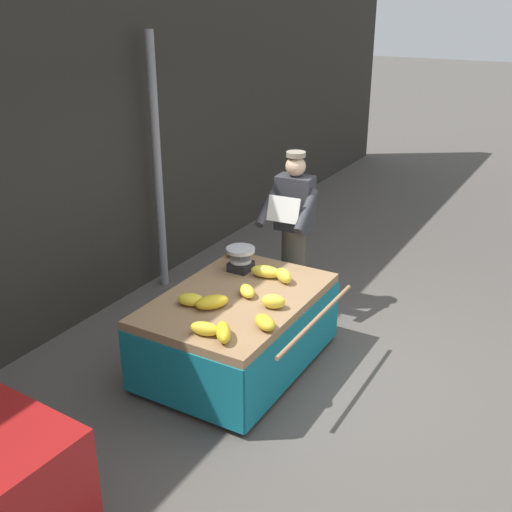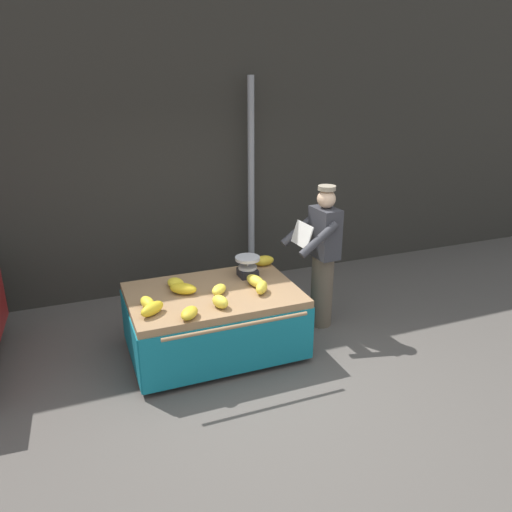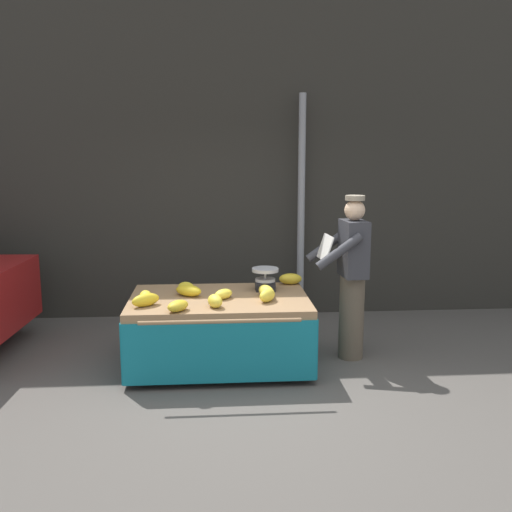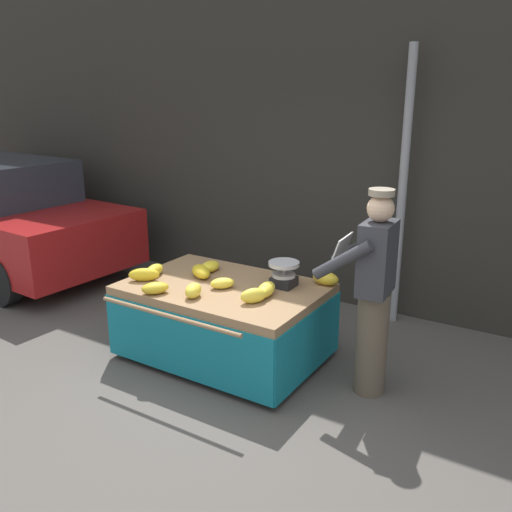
{
  "view_description": "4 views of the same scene",
  "coord_description": "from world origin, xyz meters",
  "px_view_note": "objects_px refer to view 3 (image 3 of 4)",
  "views": [
    {
      "loc": [
        -4.52,
        -1.77,
        3.2
      ],
      "look_at": [
        -0.22,
        0.7,
        1.1
      ],
      "focal_mm": 43.76,
      "sensor_mm": 36.0,
      "label": 1
    },
    {
      "loc": [
        -1.64,
        -3.78,
        2.9
      ],
      "look_at": [
        0.18,
        0.85,
        1.05
      ],
      "focal_mm": 34.93,
      "sensor_mm": 36.0,
      "label": 2
    },
    {
      "loc": [
        -0.36,
        -4.78,
        2.16
      ],
      "look_at": [
        0.07,
        0.94,
        1.11
      ],
      "focal_mm": 40.63,
      "sensor_mm": 36.0,
      "label": 3
    },
    {
      "loc": [
        2.43,
        -2.98,
        2.44
      ],
      "look_at": [
        0.08,
        0.77,
        1.08
      ],
      "focal_mm": 38.4,
      "sensor_mm": 36.0,
      "label": 4
    }
  ],
  "objects_px": {
    "banana_bunch_9": "(178,306)",
    "vendor_person": "(351,277)",
    "weighing_scale": "(265,279)",
    "banana_cart": "(219,315)",
    "banana_bunch_5": "(215,301)",
    "banana_bunch_0": "(223,294)",
    "banana_bunch_7": "(146,300)",
    "banana_bunch_2": "(189,290)",
    "banana_bunch_4": "(267,295)",
    "banana_bunch_3": "(290,279)",
    "banana_bunch_1": "(146,296)",
    "banana_bunch_8": "(266,291)",
    "banana_bunch_6": "(186,287)",
    "street_pole": "(301,209)"
  },
  "relations": [
    {
      "from": "banana_cart",
      "to": "banana_bunch_4",
      "type": "bearing_deg",
      "value": -25.6
    },
    {
      "from": "banana_bunch_2",
      "to": "banana_bunch_7",
      "type": "relative_size",
      "value": 1.04
    },
    {
      "from": "banana_bunch_6",
      "to": "vendor_person",
      "type": "xyz_separation_m",
      "value": [
        1.71,
        -0.12,
        0.11
      ]
    },
    {
      "from": "street_pole",
      "to": "banana_bunch_8",
      "type": "relative_size",
      "value": 9.87
    },
    {
      "from": "banana_cart",
      "to": "vendor_person",
      "type": "distance_m",
      "value": 1.42
    },
    {
      "from": "banana_bunch_0",
      "to": "banana_bunch_2",
      "type": "bearing_deg",
      "value": 157.92
    },
    {
      "from": "banana_bunch_8",
      "to": "weighing_scale",
      "type": "bearing_deg",
      "value": 86.78
    },
    {
      "from": "banana_bunch_2",
      "to": "vendor_person",
      "type": "height_order",
      "value": "vendor_person"
    },
    {
      "from": "banana_cart",
      "to": "banana_bunch_5",
      "type": "xyz_separation_m",
      "value": [
        -0.04,
        -0.39,
        0.25
      ]
    },
    {
      "from": "banana_bunch_1",
      "to": "banana_bunch_5",
      "type": "relative_size",
      "value": 1.16
    },
    {
      "from": "banana_bunch_1",
      "to": "banana_bunch_3",
      "type": "relative_size",
      "value": 0.96
    },
    {
      "from": "banana_cart",
      "to": "banana_bunch_9",
      "type": "distance_m",
      "value": 0.67
    },
    {
      "from": "banana_bunch_0",
      "to": "banana_bunch_4",
      "type": "relative_size",
      "value": 0.96
    },
    {
      "from": "banana_bunch_1",
      "to": "banana_bunch_5",
      "type": "xyz_separation_m",
      "value": [
        0.67,
        -0.25,
        0.01
      ]
    },
    {
      "from": "banana_bunch_9",
      "to": "vendor_person",
      "type": "relative_size",
      "value": 0.14
    },
    {
      "from": "banana_bunch_6",
      "to": "banana_bunch_8",
      "type": "bearing_deg",
      "value": -19.28
    },
    {
      "from": "banana_bunch_1",
      "to": "banana_bunch_2",
      "type": "xyz_separation_m",
      "value": [
        0.4,
        0.2,
        0.0
      ]
    },
    {
      "from": "banana_bunch_4",
      "to": "banana_bunch_5",
      "type": "height_order",
      "value": "banana_bunch_4"
    },
    {
      "from": "banana_bunch_2",
      "to": "banana_bunch_6",
      "type": "distance_m",
      "value": 0.2
    },
    {
      "from": "banana_bunch_3",
      "to": "banana_bunch_1",
      "type": "bearing_deg",
      "value": -156.82
    },
    {
      "from": "banana_cart",
      "to": "banana_bunch_7",
      "type": "distance_m",
      "value": 0.79
    },
    {
      "from": "banana_bunch_6",
      "to": "vendor_person",
      "type": "bearing_deg",
      "value": -4.12
    },
    {
      "from": "street_pole",
      "to": "banana_bunch_7",
      "type": "relative_size",
      "value": 10.04
    },
    {
      "from": "weighing_scale",
      "to": "vendor_person",
      "type": "relative_size",
      "value": 0.16
    },
    {
      "from": "banana_bunch_2",
      "to": "vendor_person",
      "type": "xyz_separation_m",
      "value": [
        1.67,
        0.07,
        0.1
      ]
    },
    {
      "from": "weighing_scale",
      "to": "banana_bunch_5",
      "type": "distance_m",
      "value": 0.83
    },
    {
      "from": "banana_cart",
      "to": "banana_bunch_7",
      "type": "bearing_deg",
      "value": -156.76
    },
    {
      "from": "banana_cart",
      "to": "banana_bunch_4",
      "type": "xyz_separation_m",
      "value": [
        0.46,
        -0.22,
        0.25
      ]
    },
    {
      "from": "banana_bunch_2",
      "to": "banana_bunch_4",
      "type": "height_order",
      "value": "banana_bunch_4"
    },
    {
      "from": "banana_cart",
      "to": "banana_bunch_3",
      "type": "bearing_deg",
      "value": 32.69
    },
    {
      "from": "banana_bunch_6",
      "to": "banana_bunch_7",
      "type": "bearing_deg",
      "value": -122.42
    },
    {
      "from": "street_pole",
      "to": "vendor_person",
      "type": "height_order",
      "value": "street_pole"
    },
    {
      "from": "banana_bunch_2",
      "to": "banana_bunch_5",
      "type": "bearing_deg",
      "value": -59.82
    },
    {
      "from": "banana_bunch_0",
      "to": "banana_bunch_9",
      "type": "height_order",
      "value": "banana_bunch_9"
    },
    {
      "from": "banana_bunch_6",
      "to": "banana_bunch_5",
      "type": "bearing_deg",
      "value": -65.12
    },
    {
      "from": "banana_bunch_1",
      "to": "banana_bunch_2",
      "type": "bearing_deg",
      "value": 26.42
    },
    {
      "from": "banana_bunch_0",
      "to": "banana_bunch_7",
      "type": "distance_m",
      "value": 0.77
    },
    {
      "from": "banana_bunch_3",
      "to": "banana_bunch_2",
      "type": "bearing_deg",
      "value": -158.06
    },
    {
      "from": "banana_bunch_5",
      "to": "banana_bunch_1",
      "type": "bearing_deg",
      "value": 159.44
    },
    {
      "from": "banana_bunch_4",
      "to": "banana_bunch_7",
      "type": "xyz_separation_m",
      "value": [
        -1.16,
        -0.08,
        -0.0
      ]
    },
    {
      "from": "banana_bunch_2",
      "to": "vendor_person",
      "type": "bearing_deg",
      "value": 2.36
    },
    {
      "from": "street_pole",
      "to": "banana_bunch_1",
      "type": "distance_m",
      "value": 2.63
    },
    {
      "from": "banana_cart",
      "to": "banana_bunch_5",
      "type": "height_order",
      "value": "banana_bunch_5"
    },
    {
      "from": "banana_bunch_4",
      "to": "banana_bunch_7",
      "type": "relative_size",
      "value": 0.8
    },
    {
      "from": "weighing_scale",
      "to": "banana_bunch_1",
      "type": "height_order",
      "value": "weighing_scale"
    },
    {
      "from": "vendor_person",
      "to": "street_pole",
      "type": "bearing_deg",
      "value": 100.81
    },
    {
      "from": "weighing_scale",
      "to": "vendor_person",
      "type": "height_order",
      "value": "vendor_person"
    },
    {
      "from": "banana_bunch_4",
      "to": "banana_bunch_7",
      "type": "distance_m",
      "value": 1.16
    },
    {
      "from": "street_pole",
      "to": "banana_bunch_7",
      "type": "xyz_separation_m",
      "value": [
        -1.77,
        -1.98,
        -0.65
      ]
    },
    {
      "from": "banana_bunch_4",
      "to": "banana_bunch_8",
      "type": "xyz_separation_m",
      "value": [
        0.01,
        0.19,
        -0.01
      ]
    }
  ]
}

